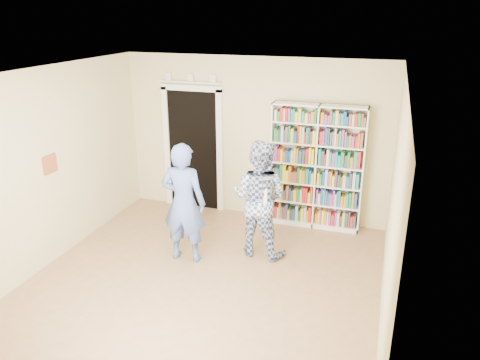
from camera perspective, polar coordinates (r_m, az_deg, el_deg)
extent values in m
plane|color=#936847|center=(6.22, -5.08, -13.01)|extent=(5.00, 5.00, 0.00)
plane|color=white|center=(5.26, -5.99, 12.48)|extent=(5.00, 5.00, 0.00)
plane|color=beige|center=(7.84, 1.71, 5.02)|extent=(4.50, 0.00, 4.50)
plane|color=beige|center=(6.77, -23.29, 0.90)|extent=(0.00, 5.00, 5.00)
plane|color=beige|center=(5.19, 18.07, -4.09)|extent=(0.00, 5.00, 5.00)
cube|color=white|center=(7.56, 9.31, 1.52)|extent=(1.47, 0.28, 2.02)
cube|color=white|center=(7.56, 9.31, 1.52)|extent=(0.02, 0.28, 2.02)
cube|color=black|center=(8.27, -5.69, 3.58)|extent=(0.90, 0.03, 2.10)
cube|color=white|center=(8.46, -8.85, 3.82)|extent=(0.10, 0.06, 2.20)
cube|color=white|center=(8.07, -2.47, 3.25)|extent=(0.10, 0.06, 2.20)
cube|color=white|center=(8.01, -6.01, 11.11)|extent=(1.10, 0.06, 0.10)
cube|color=white|center=(7.99, -6.06, 11.81)|extent=(1.10, 0.08, 0.02)
cube|color=brown|center=(6.89, -22.16, 1.80)|extent=(0.03, 0.25, 0.25)
imported|color=#506DB3|center=(6.53, -6.88, -2.81)|extent=(0.65, 0.45, 1.73)
imported|color=navy|center=(6.65, 2.35, -2.26)|extent=(0.91, 0.75, 1.72)
cube|color=white|center=(6.41, 2.49, -2.14)|extent=(0.20, 0.04, 0.29)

